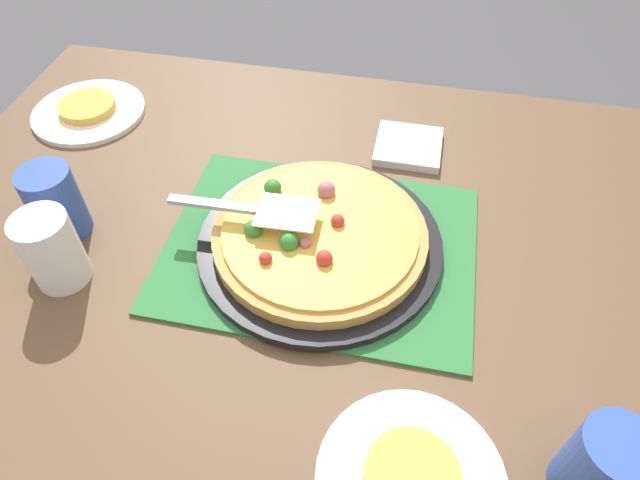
{
  "coord_description": "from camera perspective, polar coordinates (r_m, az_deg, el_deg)",
  "views": [
    {
      "loc": [
        0.12,
        -0.56,
        1.41
      ],
      "look_at": [
        0.0,
        0.0,
        0.77
      ],
      "focal_mm": 31.23,
      "sensor_mm": 36.0,
      "label": 1
    }
  ],
  "objects": [
    {
      "name": "dining_table",
      "position": [
        0.96,
        0.0,
        -5.14
      ],
      "size": [
        1.4,
        1.0,
        0.75
      ],
      "color": "brown",
      "rests_on": "ground_plane"
    },
    {
      "name": "served_slice_left",
      "position": [
        1.22,
        -22.77,
        12.51
      ],
      "size": [
        0.11,
        0.11,
        0.02
      ],
      "primitive_type": "cylinder",
      "color": "gold",
      "rests_on": "plate_near_left"
    },
    {
      "name": "plate_near_left",
      "position": [
        1.23,
        -22.59,
        12.03
      ],
      "size": [
        0.22,
        0.22,
        0.01
      ],
      "primitive_type": "cylinder",
      "color": "white",
      "rests_on": "dining_table"
    },
    {
      "name": "pizza_pan",
      "position": [
        0.87,
        0.0,
        -0.31
      ],
      "size": [
        0.38,
        0.38,
        0.01
      ],
      "primitive_type": "cylinder",
      "color": "black",
      "rests_on": "placemat"
    },
    {
      "name": "cup_corner",
      "position": [
        0.95,
        -25.51,
        3.48
      ],
      "size": [
        0.08,
        0.08,
        0.12
      ],
      "primitive_type": "cylinder",
      "color": "#3351AD",
      "rests_on": "dining_table"
    },
    {
      "name": "ground_plane",
      "position": [
        1.52,
        0.0,
        -19.68
      ],
      "size": [
        8.0,
        8.0,
        0.0
      ],
      "primitive_type": "plane",
      "color": "#4C4C51"
    },
    {
      "name": "served_slice_right",
      "position": [
        0.69,
        9.42,
        -22.76
      ],
      "size": [
        0.11,
        0.11,
        0.02
      ],
      "primitive_type": "cylinder",
      "color": "#EAB747",
      "rests_on": "plate_far_right"
    },
    {
      "name": "pizza",
      "position": [
        0.85,
        -0.13,
        0.63
      ],
      "size": [
        0.33,
        0.33,
        0.05
      ],
      "color": "tan",
      "rests_on": "pizza_pan"
    },
    {
      "name": "cup_far",
      "position": [
        0.71,
        26.91,
        -20.02
      ],
      "size": [
        0.08,
        0.08,
        0.12
      ],
      "primitive_type": "cylinder",
      "color": "#3351AD",
      "rests_on": "dining_table"
    },
    {
      "name": "napkin_stack",
      "position": [
        1.06,
        9.04,
        9.47
      ],
      "size": [
        0.12,
        0.12,
        0.02
      ],
      "primitive_type": "cube",
      "color": "white",
      "rests_on": "dining_table"
    },
    {
      "name": "plate_far_right",
      "position": [
        0.7,
        9.28,
        -23.11
      ],
      "size": [
        0.22,
        0.22,
        0.01
      ],
      "primitive_type": "cylinder",
      "color": "white",
      "rests_on": "dining_table"
    },
    {
      "name": "cup_near",
      "position": [
        0.88,
        -25.78,
        -0.92
      ],
      "size": [
        0.08,
        0.08,
        0.12
      ],
      "primitive_type": "cylinder",
      "color": "white",
      "rests_on": "dining_table"
    },
    {
      "name": "pizza_server",
      "position": [
        0.84,
        -6.57,
        3.11
      ],
      "size": [
        0.23,
        0.07,
        0.01
      ],
      "color": "silver",
      "rests_on": "pizza"
    },
    {
      "name": "placemat",
      "position": [
        0.87,
        0.0,
        -0.74
      ],
      "size": [
        0.48,
        0.36,
        0.01
      ],
      "primitive_type": "cube",
      "color": "#2D753D",
      "rests_on": "dining_table"
    }
  ]
}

